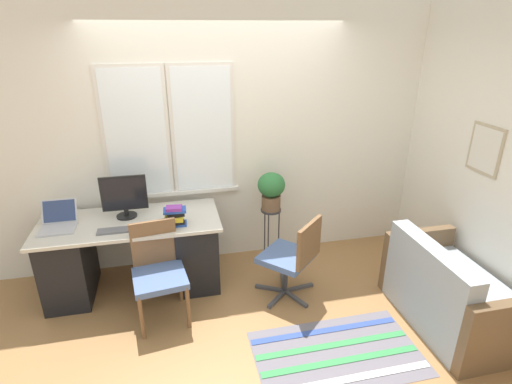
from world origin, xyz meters
TOP-DOWN VIEW (x-y plane):
  - ground_plane at (0.00, 0.00)m, footprint 14.00×14.00m
  - wall_back_with_window at (-0.02, 0.82)m, footprint 9.00×0.12m
  - wall_right_with_picture at (2.23, -0.00)m, footprint 0.08×9.00m
  - desk at (-0.96, 0.37)m, footprint 1.69×0.74m
  - laptop at (-1.58, 0.36)m, footprint 0.31×0.33m
  - monitor at (-0.99, 0.47)m, footprint 0.42×0.19m
  - keyboard at (-1.01, 0.17)m, footprint 0.43×0.11m
  - mouse at (-0.73, 0.16)m, footprint 0.04×0.06m
  - book_stack at (-0.53, 0.18)m, footprint 0.21×0.15m
  - desk_chair_wooden at (-0.72, -0.12)m, footprint 0.50×0.51m
  - office_chair_swivel at (0.52, -0.11)m, footprint 0.64×0.64m
  - couch_loveseat at (1.75, -0.77)m, footprint 0.71×1.21m
  - plant_stand at (0.47, 0.50)m, footprint 0.22×0.22m
  - potted_plant at (0.47, 0.50)m, footprint 0.29×0.29m
  - floor_rug_striped at (0.65, -0.93)m, footprint 1.33×0.78m

SIDE VIEW (x-z plane):
  - ground_plane at x=0.00m, z-range 0.00..0.00m
  - floor_rug_striped at x=0.65m, z-range 0.00..0.01m
  - couch_loveseat at x=1.75m, z-range -0.11..0.68m
  - desk at x=-0.96m, z-range 0.02..0.76m
  - office_chair_swivel at x=0.52m, z-range 0.02..0.86m
  - desk_chair_wooden at x=-0.72m, z-range 0.03..0.91m
  - plant_stand at x=0.47m, z-range 0.23..0.88m
  - keyboard at x=-1.01m, z-range 0.74..0.76m
  - mouse at x=-0.73m, z-range 0.74..0.78m
  - laptop at x=-1.58m, z-range 0.68..0.90m
  - book_stack at x=-0.53m, z-range 0.74..0.93m
  - potted_plant at x=0.47m, z-range 0.69..1.09m
  - monitor at x=-0.99m, z-range 0.75..1.16m
  - wall_right_with_picture at x=2.23m, z-range 0.00..2.70m
  - wall_back_with_window at x=-0.02m, z-range 0.00..2.70m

